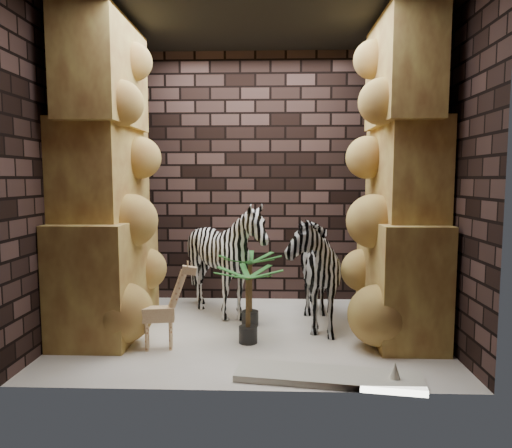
{
  "coord_description": "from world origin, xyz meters",
  "views": [
    {
      "loc": [
        0.2,
        -4.36,
        1.49
      ],
      "look_at": [
        0.05,
        0.15,
        1.05
      ],
      "focal_mm": 32.25,
      "sensor_mm": 36.0,
      "label": 1
    }
  ],
  "objects_px": {
    "zebra_left": "(226,265)",
    "palm_front": "(250,289)",
    "giraffe_toy": "(158,305)",
    "surfboard": "(328,376)",
    "palm_back": "(248,305)",
    "zebra_right": "(308,260)"
  },
  "relations": [
    {
      "from": "giraffe_toy",
      "to": "surfboard",
      "type": "relative_size",
      "value": 0.58
    },
    {
      "from": "palm_front",
      "to": "palm_back",
      "type": "bearing_deg",
      "value": -89.38
    },
    {
      "from": "giraffe_toy",
      "to": "surfboard",
      "type": "distance_m",
      "value": 1.56
    },
    {
      "from": "zebra_left",
      "to": "surfboard",
      "type": "relative_size",
      "value": 0.91
    },
    {
      "from": "zebra_left",
      "to": "giraffe_toy",
      "type": "distance_m",
      "value": 1.09
    },
    {
      "from": "giraffe_toy",
      "to": "palm_front",
      "type": "relative_size",
      "value": 1.06
    },
    {
      "from": "zebra_right",
      "to": "giraffe_toy",
      "type": "distance_m",
      "value": 1.56
    },
    {
      "from": "zebra_right",
      "to": "zebra_left",
      "type": "bearing_deg",
      "value": 160.07
    },
    {
      "from": "palm_front",
      "to": "surfboard",
      "type": "height_order",
      "value": "palm_front"
    },
    {
      "from": "zebra_left",
      "to": "surfboard",
      "type": "height_order",
      "value": "zebra_left"
    },
    {
      "from": "zebra_left",
      "to": "surfboard",
      "type": "distance_m",
      "value": 1.86
    },
    {
      "from": "palm_back",
      "to": "giraffe_toy",
      "type": "bearing_deg",
      "value": -166.45
    },
    {
      "from": "zebra_right",
      "to": "palm_back",
      "type": "bearing_deg",
      "value": -142.38
    },
    {
      "from": "zebra_right",
      "to": "palm_back",
      "type": "xyz_separation_m",
      "value": [
        -0.58,
        -0.53,
        -0.33
      ]
    },
    {
      "from": "zebra_left",
      "to": "giraffe_toy",
      "type": "height_order",
      "value": "zebra_left"
    },
    {
      "from": "giraffe_toy",
      "to": "palm_back",
      "type": "height_order",
      "value": "giraffe_toy"
    },
    {
      "from": "surfboard",
      "to": "palm_front",
      "type": "bearing_deg",
      "value": 125.49
    },
    {
      "from": "zebra_right",
      "to": "giraffe_toy",
      "type": "relative_size",
      "value": 1.7
    },
    {
      "from": "zebra_left",
      "to": "palm_front",
      "type": "relative_size",
      "value": 1.68
    },
    {
      "from": "palm_back",
      "to": "surfboard",
      "type": "bearing_deg",
      "value": -50.12
    },
    {
      "from": "zebra_left",
      "to": "giraffe_toy",
      "type": "bearing_deg",
      "value": -113.97
    },
    {
      "from": "zebra_left",
      "to": "palm_front",
      "type": "xyz_separation_m",
      "value": [
        0.28,
        -0.28,
        -0.19
      ]
    }
  ]
}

